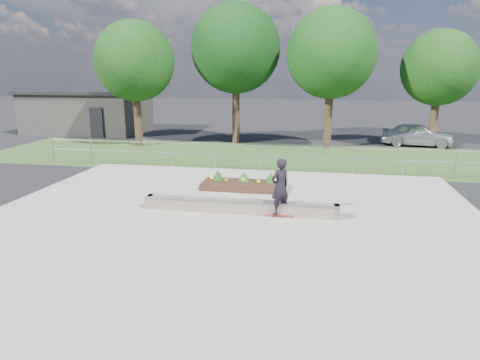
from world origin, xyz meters
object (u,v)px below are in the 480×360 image
grind_ledge (240,206)px  skateboarder (280,187)px  planter_bed (243,184)px  parked_car (417,135)px

grind_ledge → skateboarder: size_ratio=3.38×
planter_bed → skateboarder: size_ratio=1.69×
skateboarder → parked_car: bearing=64.8°
skateboarder → parked_car: size_ratio=0.44×
skateboarder → grind_ledge: bearing=172.6°
grind_ledge → parked_car: parked_car is taller
grind_ledge → skateboarder: skateboarder is taller
skateboarder → parked_car: skateboarder is taller
grind_ledge → parked_car: 16.44m
parked_car → planter_bed: bearing=151.8°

